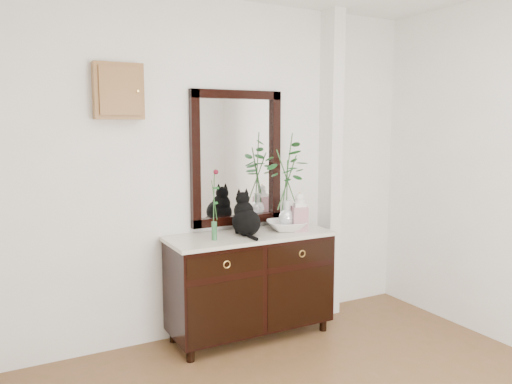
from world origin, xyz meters
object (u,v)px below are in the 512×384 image
cat (246,214)px  ginger_jar (300,211)px  sideboard (250,280)px  lotus_bowl (287,225)px

cat → ginger_jar: bearing=-5.7°
sideboard → lotus_bowl: bearing=-2.1°
sideboard → ginger_jar: 0.68m
sideboard → cat: size_ratio=3.85×
cat → ginger_jar: (0.46, -0.06, -0.01)m
sideboard → lotus_bowl: lotus_bowl is taller
cat → lotus_bowl: 0.40m
cat → lotus_bowl: cat is taller
sideboard → cat: 0.55m
cat → lotus_bowl: size_ratio=1.07×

